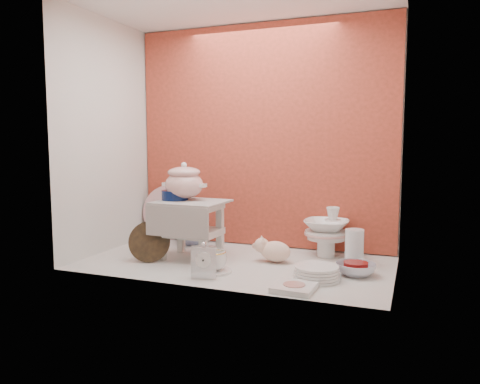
% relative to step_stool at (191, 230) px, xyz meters
% --- Properties ---
extents(ground, '(1.80, 1.80, 0.00)m').
position_rel_step_stool_xyz_m(ground, '(0.29, -0.01, -0.18)').
color(ground, silver).
rests_on(ground, ground).
extents(niche_shell, '(1.86, 1.03, 1.53)m').
position_rel_step_stool_xyz_m(niche_shell, '(0.29, 0.17, 0.75)').
color(niche_shell, '#C24130').
rests_on(niche_shell, ground).
extents(step_stool, '(0.42, 0.37, 0.35)m').
position_rel_step_stool_xyz_m(step_stool, '(0.00, 0.00, 0.00)').
color(step_stool, silver).
rests_on(step_stool, ground).
extents(soup_tureen, '(0.35, 0.35, 0.24)m').
position_rel_step_stool_xyz_m(soup_tureen, '(-0.06, 0.03, 0.29)').
color(soup_tureen, white).
rests_on(soup_tureen, step_stool).
extents(cobalt_bowl, '(0.20, 0.20, 0.06)m').
position_rel_step_stool_xyz_m(cobalt_bowl, '(-0.12, 0.01, 0.21)').
color(cobalt_bowl, '#091643').
rests_on(cobalt_bowl, step_stool).
extents(floral_platter, '(0.40, 0.13, 0.40)m').
position_rel_step_stool_xyz_m(floral_platter, '(-0.40, 0.43, 0.02)').
color(floral_platter, white).
rests_on(floral_platter, ground).
extents(blue_white_vase, '(0.29, 0.29, 0.26)m').
position_rel_step_stool_xyz_m(blue_white_vase, '(-0.18, 0.36, -0.05)').
color(blue_white_vase, white).
rests_on(blue_white_vase, ground).
extents(lacquer_tray, '(0.27, 0.19, 0.24)m').
position_rel_step_stool_xyz_m(lacquer_tray, '(-0.20, -0.16, -0.06)').
color(lacquer_tray, black).
rests_on(lacquer_tray, ground).
extents(mantel_clock, '(0.14, 0.09, 0.19)m').
position_rel_step_stool_xyz_m(mantel_clock, '(0.25, -0.36, -0.08)').
color(mantel_clock, silver).
rests_on(mantel_clock, ground).
extents(plush_pig, '(0.27, 0.22, 0.14)m').
position_rel_step_stool_xyz_m(plush_pig, '(0.51, 0.08, -0.11)').
color(plush_pig, beige).
rests_on(plush_pig, ground).
extents(teacup_saucer, '(0.23, 0.23, 0.01)m').
position_rel_step_stool_xyz_m(teacup_saucer, '(0.26, -0.24, -0.17)').
color(teacup_saucer, white).
rests_on(teacup_saucer, ground).
extents(gold_rim_teacup, '(0.17, 0.17, 0.11)m').
position_rel_step_stool_xyz_m(gold_rim_teacup, '(0.26, -0.24, -0.11)').
color(gold_rim_teacup, white).
rests_on(gold_rim_teacup, teacup_saucer).
extents(lattice_dish, '(0.20, 0.20, 0.03)m').
position_rel_step_stool_xyz_m(lattice_dish, '(0.75, -0.39, -0.16)').
color(lattice_dish, white).
rests_on(lattice_dish, ground).
extents(dinner_plate_stack, '(0.31, 0.31, 0.07)m').
position_rel_step_stool_xyz_m(dinner_plate_stack, '(0.81, -0.18, -0.14)').
color(dinner_plate_stack, white).
rests_on(dinner_plate_stack, ground).
extents(crystal_bowl, '(0.27, 0.27, 0.07)m').
position_rel_step_stool_xyz_m(crystal_bowl, '(0.99, -0.02, -0.14)').
color(crystal_bowl, silver).
rests_on(crystal_bowl, ground).
extents(clear_glass_vase, '(0.13, 0.13, 0.21)m').
position_rel_step_stool_xyz_m(clear_glass_vase, '(0.96, 0.17, -0.07)').
color(clear_glass_vase, silver).
rests_on(clear_glass_vase, ground).
extents(porcelain_tower, '(0.29, 0.29, 0.32)m').
position_rel_step_stool_xyz_m(porcelain_tower, '(0.77, 0.33, -0.02)').
color(porcelain_tower, white).
rests_on(porcelain_tower, ground).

